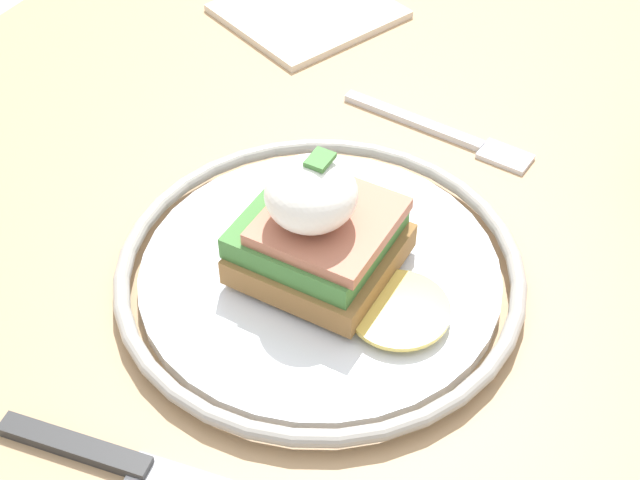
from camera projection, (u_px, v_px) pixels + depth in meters
dining_table at (361, 356)px, 0.63m from camera, size 1.13×0.81×0.72m
plate at (320, 272)px, 0.54m from camera, size 0.25×0.25×0.02m
sandwich at (320, 230)px, 0.51m from camera, size 0.08×0.13×0.08m
fork at (445, 133)px, 0.64m from camera, size 0.03×0.15×0.00m
knife at (141, 468)px, 0.45m from camera, size 0.05×0.19×0.01m
napkin at (308, 11)px, 0.76m from camera, size 0.17×0.16×0.01m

